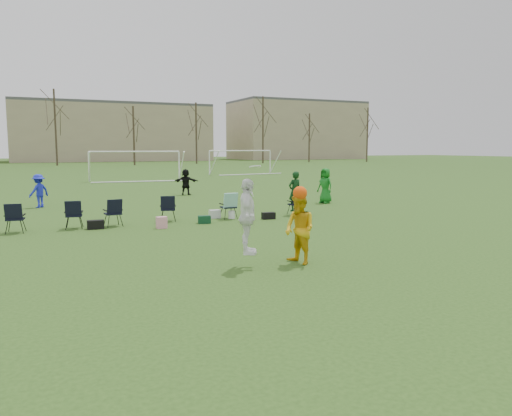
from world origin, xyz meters
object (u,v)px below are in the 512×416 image
fielder_green_far (325,186)px  fielder_black (186,182)px  goal_right (241,155)px  center_contest (276,223)px  goal_mid (135,157)px  fielder_blue (39,191)px

fielder_green_far → fielder_black: 8.65m
fielder_green_far → goal_right: bearing=148.1°
goal_right → fielder_black: bearing=-128.9°
fielder_black → center_contest: (-3.15, -17.79, 0.26)m
fielder_black → goal_mid: size_ratio=0.20×
center_contest → goal_mid: goal_mid is taller
goal_mid → fielder_green_far: bearing=-71.9°
fielder_black → goal_right: (11.81, 19.74, 1.17)m
fielder_green_far → goal_mid: (-5.21, 20.78, 1.06)m
fielder_blue → goal_right: (19.71, 22.87, 1.16)m
fielder_green_far → center_contest: 13.50m
fielder_green_far → goal_mid: 21.45m
fielder_blue → fielder_black: size_ratio=1.02×
fielder_black → goal_mid: bearing=-60.1°
center_contest → goal_mid: bearing=84.6°
fielder_black → goal_mid: 13.79m
fielder_black → center_contest: 18.06m
goal_mid → goal_right: (12.00, 6.00, 0.00)m
fielder_blue → fielder_green_far: size_ratio=0.89×
goal_mid → fielder_black: bearing=-85.2°
fielder_green_far → goal_right: goal_right is taller
goal_right → goal_mid: bearing=-161.4°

